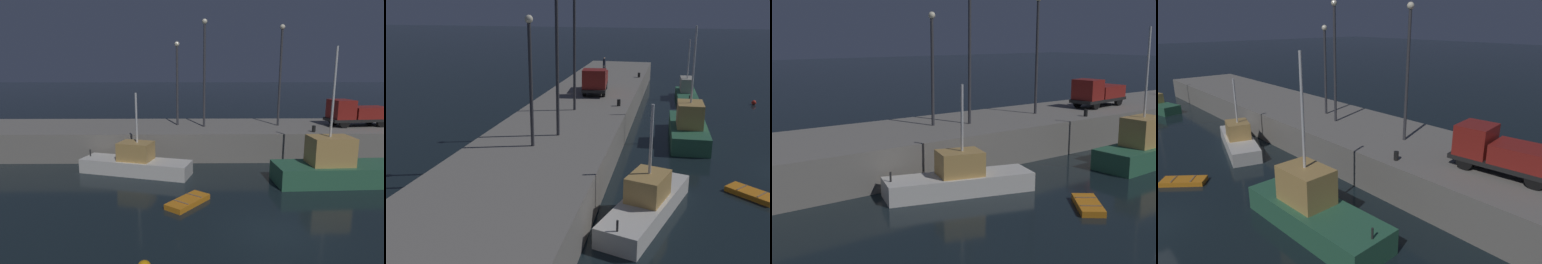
{
  "view_description": "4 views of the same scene",
  "coord_description": "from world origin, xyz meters",
  "views": [
    {
      "loc": [
        -3.86,
        -13.7,
        7.29
      ],
      "look_at": [
        -3.47,
        16.48,
        1.43
      ],
      "focal_mm": 30.89,
      "sensor_mm": 36.0,
      "label": 1
    },
    {
      "loc": [
        -26.84,
        7.65,
        10.11
      ],
      "look_at": [
        -0.11,
        13.75,
        1.85
      ],
      "focal_mm": 40.2,
      "sensor_mm": 36.0,
      "label": 2
    },
    {
      "loc": [
        -21.72,
        -11.18,
        8.04
      ],
      "look_at": [
        -2.32,
        15.28,
        1.58
      ],
      "focal_mm": 45.87,
      "sensor_mm": 36.0,
      "label": 3
    },
    {
      "loc": [
        18.24,
        -2.31,
        9.81
      ],
      "look_at": [
        -1.71,
        15.33,
        1.38
      ],
      "focal_mm": 32.87,
      "sensor_mm": 36.0,
      "label": 4
    }
  ],
  "objects": [
    {
      "name": "fishing_boat_white",
      "position": [
        -7.51,
        8.61,
        0.76
      ],
      "size": [
        8.02,
        4.12,
        5.66
      ],
      "color": "silver",
      "rests_on": "ground"
    },
    {
      "name": "pier_quay",
      "position": [
        0.0,
        15.05,
        1.15
      ],
      "size": [
        65.8,
        8.01,
        2.29
      ],
      "color": "gray",
      "rests_on": "ground"
    },
    {
      "name": "bollard_central",
      "position": [
        6.14,
        11.88,
        2.55
      ],
      "size": [
        0.28,
        0.28,
        0.52
      ],
      "primitive_type": "cylinder",
      "color": "black",
      "rests_on": "pier_quay"
    },
    {
      "name": "lamp_post_east",
      "position": [
        -2.45,
        14.47,
        7.46
      ],
      "size": [
        0.44,
        0.44,
        8.96
      ],
      "color": "#38383D",
      "rests_on": "pier_quay"
    },
    {
      "name": "lamp_post_west",
      "position": [
        -4.77,
        15.34,
        6.56
      ],
      "size": [
        0.44,
        0.44,
        7.22
      ],
      "color": "#38383D",
      "rests_on": "pier_quay"
    },
    {
      "name": "lamp_post_central",
      "position": [
        4.11,
        14.98,
        7.27
      ],
      "size": [
        0.44,
        0.44,
        8.6
      ],
      "color": "#38383D",
      "rests_on": "pier_quay"
    },
    {
      "name": "utility_truck",
      "position": [
        10.8,
        14.63,
        3.45
      ],
      "size": [
        5.54,
        2.57,
        2.32
      ],
      "color": "black",
      "rests_on": "pier_quay"
    },
    {
      "name": "dinghy_red_small",
      "position": [
        -3.87,
        3.19,
        0.15
      ],
      "size": [
        2.52,
        2.78,
        0.34
      ],
      "color": "orange",
      "rests_on": "ground"
    },
    {
      "name": "fishing_boat_blue",
      "position": [
        5.63,
        6.44,
        1.01
      ],
      "size": [
        8.27,
        3.02,
        8.59
      ],
      "color": "#2D6647",
      "rests_on": "ground"
    }
  ]
}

